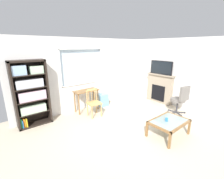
# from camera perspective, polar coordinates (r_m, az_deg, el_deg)

# --- Properties ---
(ground) EXTENTS (6.17, 5.47, 0.02)m
(ground) POSITION_cam_1_polar(r_m,az_deg,el_deg) (4.48, 6.52, -14.46)
(ground) COLOR beige
(wall_back_with_window) EXTENTS (5.17, 0.15, 2.52)m
(wall_back_with_window) POSITION_cam_1_polar(r_m,az_deg,el_deg) (5.75, -9.09, 5.41)
(wall_back_with_window) COLOR silver
(wall_back_with_window) RESTS_ON ground
(wall_right) EXTENTS (0.12, 4.67, 2.52)m
(wall_right) POSITION_cam_1_polar(r_m,az_deg,el_deg) (6.15, 24.44, 5.24)
(wall_right) COLOR silver
(wall_right) RESTS_ON ground
(bookshelf) EXTENTS (0.90, 0.38, 1.89)m
(bookshelf) POSITION_cam_1_polar(r_m,az_deg,el_deg) (4.89, -27.96, -0.92)
(bookshelf) COLOR black
(bookshelf) RESTS_ON ground
(desk_under_window) EXTENTS (0.86, 0.39, 0.76)m
(desk_under_window) POSITION_cam_1_polar(r_m,az_deg,el_deg) (5.46, -9.47, -1.77)
(desk_under_window) COLOR brown
(desk_under_window) RESTS_ON ground
(wooden_chair) EXTENTS (0.45, 0.43, 0.90)m
(wooden_chair) POSITION_cam_1_polar(r_m,az_deg,el_deg) (5.08, -6.82, -4.79)
(wooden_chair) COLOR tan
(wooden_chair) RESTS_ON ground
(plastic_drawer_unit) EXTENTS (0.35, 0.40, 0.47)m
(plastic_drawer_unit) POSITION_cam_1_polar(r_m,az_deg,el_deg) (5.98, -3.70, -3.81)
(plastic_drawer_unit) COLOR #72ADDB
(plastic_drawer_unit) RESTS_ON ground
(fireplace) EXTENTS (0.26, 1.17, 1.17)m
(fireplace) POSITION_cam_1_polar(r_m,az_deg,el_deg) (6.53, 17.22, 0.42)
(fireplace) COLOR gray
(fireplace) RESTS_ON ground
(tv) EXTENTS (0.06, 0.93, 0.52)m
(tv) POSITION_cam_1_polar(r_m,az_deg,el_deg) (6.35, 17.75, 7.74)
(tv) COLOR black
(tv) RESTS_ON fireplace
(office_chair) EXTENTS (0.58, 0.60, 1.00)m
(office_chair) POSITION_cam_1_polar(r_m,az_deg,el_deg) (5.62, 23.97, -3.07)
(office_chair) COLOR slate
(office_chair) RESTS_ON ground
(coffee_table) EXTENTS (0.99, 0.69, 0.41)m
(coffee_table) POSITION_cam_1_polar(r_m,az_deg,el_deg) (4.27, 20.33, -11.45)
(coffee_table) COLOR #8C9E99
(coffee_table) RESTS_ON ground
(sippy_cup) EXTENTS (0.07, 0.07, 0.09)m
(sippy_cup) POSITION_cam_1_polar(r_m,az_deg,el_deg) (4.18, 19.57, -10.44)
(sippy_cup) COLOR #337FD6
(sippy_cup) RESTS_ON coffee_table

